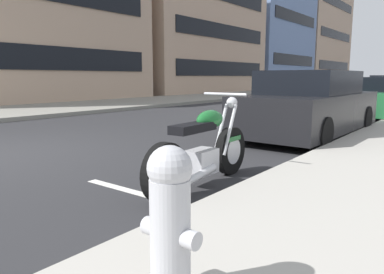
{
  "coord_description": "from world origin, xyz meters",
  "views": [
    {
      "loc": [
        -2.84,
        -6.5,
        1.33
      ],
      "look_at": [
        0.56,
        -3.88,
        0.62
      ],
      "focal_mm": 34.33,
      "sensor_mm": 36.0,
      "label": 1
    }
  ],
  "objects_px": {
    "parked_motorcycle": "(203,151)",
    "parked_car_mid_block": "(371,98)",
    "car_opposite_curb": "(283,87)",
    "fire_hydrant": "(170,218)",
    "parked_car_across_street": "(310,106)"
  },
  "relations": [
    {
      "from": "parked_motorcycle",
      "to": "parked_car_mid_block",
      "type": "xyz_separation_m",
      "value": [
        10.02,
        0.25,
        0.2
      ]
    },
    {
      "from": "parked_car_mid_block",
      "to": "car_opposite_curb",
      "type": "relative_size",
      "value": 1.1
    },
    {
      "from": "parked_car_mid_block",
      "to": "fire_hydrant",
      "type": "relative_size",
      "value": 5.42
    },
    {
      "from": "parked_car_across_street",
      "to": "car_opposite_curb",
      "type": "distance_m",
      "value": 16.88
    },
    {
      "from": "parked_motorcycle",
      "to": "parked_car_across_street",
      "type": "distance_m",
      "value": 4.61
    },
    {
      "from": "parked_car_mid_block",
      "to": "car_opposite_curb",
      "type": "bearing_deg",
      "value": 37.85
    },
    {
      "from": "parked_car_across_street",
      "to": "fire_hydrant",
      "type": "height_order",
      "value": "parked_car_across_street"
    },
    {
      "from": "car_opposite_curb",
      "to": "fire_hydrant",
      "type": "height_order",
      "value": "car_opposite_curb"
    },
    {
      "from": "parked_motorcycle",
      "to": "fire_hydrant",
      "type": "height_order",
      "value": "parked_motorcycle"
    },
    {
      "from": "parked_car_across_street",
      "to": "parked_car_mid_block",
      "type": "height_order",
      "value": "parked_car_across_street"
    },
    {
      "from": "parked_motorcycle",
      "to": "car_opposite_curb",
      "type": "distance_m",
      "value": 21.23
    },
    {
      "from": "car_opposite_curb",
      "to": "fire_hydrant",
      "type": "relative_size",
      "value": 4.91
    },
    {
      "from": "fire_hydrant",
      "to": "parked_motorcycle",
      "type": "bearing_deg",
      "value": 31.95
    },
    {
      "from": "parked_car_across_street",
      "to": "fire_hydrant",
      "type": "xyz_separation_m",
      "value": [
        -6.73,
        -1.69,
        -0.11
      ]
    },
    {
      "from": "parked_motorcycle",
      "to": "parked_car_across_street",
      "type": "xyz_separation_m",
      "value": [
        4.59,
        0.35,
        0.26
      ]
    }
  ]
}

